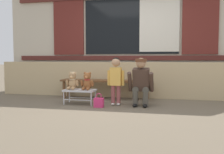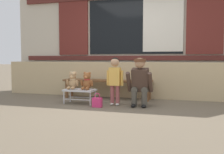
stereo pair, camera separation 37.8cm
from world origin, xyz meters
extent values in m
plane|color=brown|center=(0.00, 0.00, 0.00)|extent=(60.00, 60.00, 0.00)
cube|color=tan|center=(0.00, 1.43, 0.42)|extent=(6.61, 0.25, 0.85)
cube|color=beige|center=(0.00, 1.95, 1.87)|extent=(6.74, 0.20, 3.75)
cube|color=#56231E|center=(0.00, 1.83, 0.95)|extent=(6.20, 0.04, 0.12)
cube|color=black|center=(0.00, 1.84, 1.75)|extent=(2.40, 0.03, 1.40)
cube|color=silver|center=(0.71, 1.82, 1.75)|extent=(0.98, 0.02, 1.29)
cube|color=maroon|center=(-1.68, 1.83, 1.75)|extent=(0.84, 0.05, 1.43)
cube|color=maroon|center=(1.68, 1.83, 1.75)|extent=(0.84, 0.05, 1.43)
cube|color=brown|center=(-0.48, 0.92, 0.42)|extent=(2.10, 0.11, 0.04)
cube|color=brown|center=(-0.48, 1.06, 0.42)|extent=(2.10, 0.11, 0.04)
cube|color=brown|center=(-0.48, 1.20, 0.42)|extent=(2.10, 0.11, 0.04)
cylinder|color=brown|center=(-1.45, 0.92, 0.20)|extent=(0.07, 0.07, 0.40)
cylinder|color=brown|center=(-1.45, 1.20, 0.20)|extent=(0.07, 0.07, 0.40)
cylinder|color=brown|center=(0.49, 0.92, 0.20)|extent=(0.07, 0.07, 0.40)
cylinder|color=brown|center=(0.49, 1.20, 0.20)|extent=(0.07, 0.07, 0.40)
cube|color=silver|center=(-0.82, 0.26, 0.28)|extent=(0.64, 0.36, 0.04)
cylinder|color=silver|center=(-1.11, 0.11, 0.13)|extent=(0.02, 0.02, 0.26)
cylinder|color=silver|center=(-1.11, 0.41, 0.13)|extent=(0.02, 0.02, 0.26)
cylinder|color=silver|center=(-0.53, 0.11, 0.13)|extent=(0.02, 0.02, 0.26)
cylinder|color=silver|center=(-0.53, 0.41, 0.13)|extent=(0.02, 0.02, 0.26)
cylinder|color=silver|center=(-0.82, 0.11, 0.10)|extent=(0.58, 0.02, 0.02)
cylinder|color=silver|center=(-0.82, 0.41, 0.10)|extent=(0.58, 0.02, 0.02)
ellipsoid|color=tan|center=(-0.98, 0.28, 0.41)|extent=(0.17, 0.14, 0.22)
sphere|color=tan|center=(-0.98, 0.27, 0.58)|extent=(0.15, 0.15, 0.15)
sphere|color=#F4C188|center=(-0.98, 0.22, 0.56)|extent=(0.06, 0.06, 0.06)
sphere|color=tan|center=(-1.04, 0.28, 0.63)|extent=(0.06, 0.06, 0.06)
ellipsoid|color=tan|center=(-1.09, 0.25, 0.43)|extent=(0.06, 0.11, 0.16)
ellipsoid|color=tan|center=(-1.03, 0.17, 0.33)|extent=(0.06, 0.15, 0.06)
sphere|color=tan|center=(-0.93, 0.28, 0.63)|extent=(0.06, 0.06, 0.06)
ellipsoid|color=tan|center=(-0.87, 0.25, 0.43)|extent=(0.06, 0.11, 0.16)
ellipsoid|color=tan|center=(-0.94, 0.17, 0.33)|extent=(0.06, 0.15, 0.06)
torus|color=beige|center=(-0.98, 0.28, 0.51)|extent=(0.13, 0.13, 0.02)
cylinder|color=beige|center=(-0.98, 0.28, 0.62)|extent=(0.17, 0.17, 0.01)
cylinder|color=beige|center=(-0.98, 0.28, 0.64)|extent=(0.10, 0.10, 0.04)
ellipsoid|color=#93562D|center=(-0.66, 0.28, 0.41)|extent=(0.17, 0.14, 0.22)
sphere|color=#93562D|center=(-0.66, 0.27, 0.58)|extent=(0.15, 0.15, 0.15)
sphere|color=#C87B48|center=(-0.66, 0.22, 0.56)|extent=(0.06, 0.06, 0.06)
sphere|color=#93562D|center=(-0.72, 0.28, 0.63)|extent=(0.06, 0.06, 0.06)
ellipsoid|color=#93562D|center=(-0.77, 0.25, 0.43)|extent=(0.06, 0.11, 0.16)
ellipsoid|color=#93562D|center=(-0.71, 0.17, 0.33)|extent=(0.06, 0.15, 0.06)
sphere|color=#93562D|center=(-0.61, 0.28, 0.63)|extent=(0.06, 0.06, 0.06)
ellipsoid|color=#93562D|center=(-0.55, 0.25, 0.43)|extent=(0.06, 0.11, 0.16)
ellipsoid|color=#93562D|center=(-0.62, 0.17, 0.33)|extent=(0.06, 0.15, 0.06)
torus|color=red|center=(-0.66, 0.28, 0.51)|extent=(0.13, 0.13, 0.02)
cylinder|color=#994C4C|center=(-0.13, 0.29, 0.22)|extent=(0.08, 0.08, 0.36)
ellipsoid|color=silver|center=(-0.13, 0.27, 0.03)|extent=(0.07, 0.12, 0.05)
cylinder|color=#994C4C|center=(-0.02, 0.29, 0.22)|extent=(0.08, 0.08, 0.36)
ellipsoid|color=silver|center=(-0.02, 0.27, 0.03)|extent=(0.07, 0.12, 0.05)
cube|color=#EAB24C|center=(-0.07, 0.29, 0.58)|extent=(0.22, 0.15, 0.36)
cylinder|color=#EAB24C|center=(-0.22, 0.29, 0.55)|extent=(0.06, 0.06, 0.30)
cylinder|color=#EAB24C|center=(0.07, 0.29, 0.55)|extent=(0.06, 0.06, 0.30)
sphere|color=tan|center=(-0.07, 0.29, 0.86)|extent=(0.17, 0.17, 0.17)
sphere|color=black|center=(-0.07, 0.30, 0.88)|extent=(0.16, 0.16, 0.16)
cylinder|color=#4C473D|center=(0.33, 0.26, 0.15)|extent=(0.11, 0.11, 0.30)
cylinder|color=#4C473D|center=(0.33, 0.40, 0.32)|extent=(0.13, 0.32, 0.13)
ellipsoid|color=black|center=(0.33, 0.18, 0.03)|extent=(0.09, 0.20, 0.06)
cylinder|color=#4C473D|center=(0.53, 0.26, 0.15)|extent=(0.11, 0.11, 0.30)
cylinder|color=#4C473D|center=(0.53, 0.40, 0.32)|extent=(0.13, 0.32, 0.13)
ellipsoid|color=black|center=(0.53, 0.18, 0.03)|extent=(0.09, 0.20, 0.06)
cube|color=#473328|center=(0.43, 0.37, 0.52)|extent=(0.32, 0.30, 0.47)
cylinder|color=#473328|center=(0.22, 0.27, 0.48)|extent=(0.08, 0.28, 0.40)
cylinder|color=#473328|center=(0.64, 0.27, 0.48)|extent=(0.08, 0.28, 0.40)
sphere|color=tan|center=(0.43, 0.30, 0.85)|extent=(0.20, 0.20, 0.20)
cylinder|color=brown|center=(0.43, 0.30, 0.91)|extent=(0.23, 0.23, 0.06)
cube|color=brown|center=(0.62, 0.46, 0.38)|extent=(0.10, 0.22, 0.16)
cube|color=#E53370|center=(-0.35, 0.00, 0.09)|extent=(0.18, 0.11, 0.18)
torus|color=#E53370|center=(-0.35, 0.00, 0.22)|extent=(0.11, 0.01, 0.11)
camera|label=1|loc=(0.95, -4.71, 0.94)|focal=41.18mm
camera|label=2|loc=(1.32, -4.62, 0.94)|focal=41.18mm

